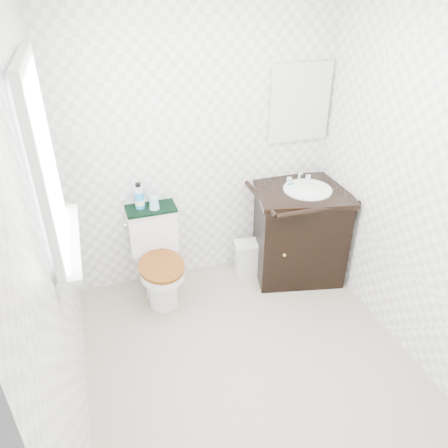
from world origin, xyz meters
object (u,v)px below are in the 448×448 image
trash_bin (247,258)px  mouthwash_bottle (139,197)px  vanity (299,229)px  toilet (158,261)px  cup (154,203)px

trash_bin → mouthwash_bottle: 1.12m
vanity → trash_bin: vanity is taller
toilet → cup: bearing=74.1°
vanity → trash_bin: bearing=168.1°
mouthwash_bottle → trash_bin: bearing=-7.8°
trash_bin → cup: bearing=174.7°
vanity → mouthwash_bottle: size_ratio=4.33×
toilet → mouthwash_bottle: bearing=118.7°
toilet → mouthwash_bottle: (-0.08, 0.14, 0.53)m
vanity → cup: (-1.19, 0.16, 0.37)m
toilet → trash_bin: (0.79, 0.02, -0.16)m
toilet → cup: cup is taller
cup → trash_bin: bearing=-5.3°
vanity → trash_bin: (-0.43, 0.09, -0.27)m
toilet → mouthwash_bottle: size_ratio=3.47×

